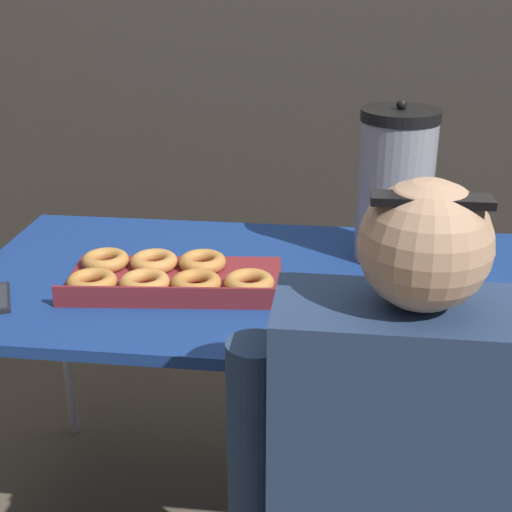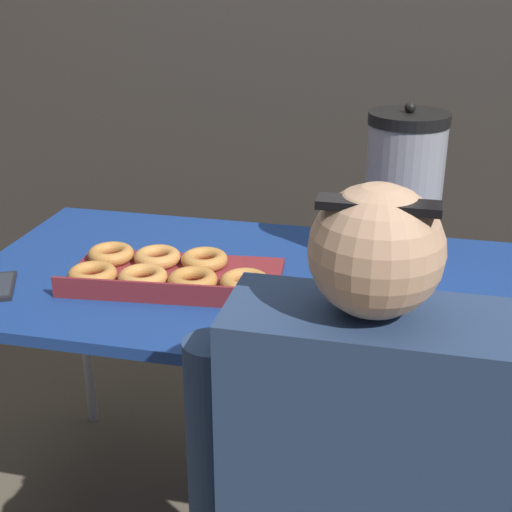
{
  "view_description": "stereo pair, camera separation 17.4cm",
  "coord_description": "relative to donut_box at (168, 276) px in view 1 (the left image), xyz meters",
  "views": [
    {
      "loc": [
        0.11,
        -1.59,
        1.51
      ],
      "look_at": [
        -0.08,
        0.0,
        0.83
      ],
      "focal_mm": 50.0,
      "sensor_mm": 36.0,
      "label": 1
    },
    {
      "loc": [
        0.28,
        -1.56,
        1.51
      ],
      "look_at": [
        -0.08,
        0.0,
        0.83
      ],
      "focal_mm": 50.0,
      "sensor_mm": 36.0,
      "label": 2
    }
  ],
  "objects": [
    {
      "name": "folding_table",
      "position": [
        0.29,
        0.06,
        -0.07
      ],
      "size": [
        1.59,
        0.78,
        0.77
      ],
      "color": "navy",
      "rests_on": "ground"
    },
    {
      "name": "coffee_urn",
      "position": [
        0.54,
        0.24,
        0.17
      ],
      "size": [
        0.2,
        0.22,
        0.42
      ],
      "color": "#939399",
      "rests_on": "folding_table"
    },
    {
      "name": "back_wall",
      "position": [
        0.29,
        1.07,
        0.51
      ],
      "size": [
        6.0,
        0.11,
        2.59
      ],
      "color": "#38332D",
      "rests_on": "ground"
    },
    {
      "name": "donut_box",
      "position": [
        0.0,
        0.0,
        0.0
      ],
      "size": [
        0.54,
        0.32,
        0.05
      ],
      "rotation": [
        0.0,
        0.0,
        0.09
      ],
      "color": "maroon",
      "rests_on": "folding_table"
    }
  ]
}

